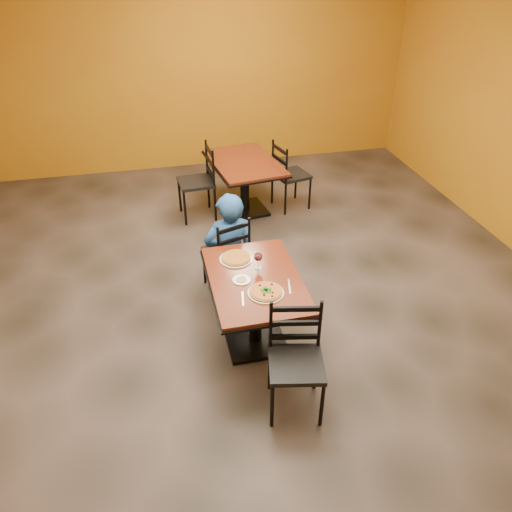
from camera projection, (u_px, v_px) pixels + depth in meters
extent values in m
cube|color=black|center=(245.00, 309.00, 5.19)|extent=(7.00, 8.00, 0.01)
cube|color=#AA7612|center=(190.00, 73.00, 7.63)|extent=(7.00, 0.01, 3.00)
cube|color=maroon|center=(255.00, 280.00, 4.38)|extent=(0.80, 1.20, 0.03)
cube|color=black|center=(255.00, 282.00, 4.39)|extent=(0.83, 1.23, 0.02)
cylinder|color=black|center=(255.00, 311.00, 4.58)|extent=(0.12, 0.12, 0.66)
cube|color=black|center=(255.00, 339.00, 4.77)|extent=(0.55, 0.55, 0.04)
cube|color=maroon|center=(244.00, 162.00, 6.64)|extent=(0.98, 1.34, 0.03)
cube|color=black|center=(244.00, 164.00, 6.65)|extent=(1.02, 1.37, 0.02)
cylinder|color=black|center=(245.00, 187.00, 6.84)|extent=(0.12, 0.12, 0.66)
cube|color=black|center=(245.00, 209.00, 7.03)|extent=(0.64, 0.64, 0.04)
imported|color=#1B5399|center=(229.00, 240.00, 5.30)|extent=(0.58, 0.39, 1.10)
cylinder|color=white|center=(266.00, 293.00, 4.19)|extent=(0.31, 0.31, 0.01)
cylinder|color=maroon|center=(266.00, 291.00, 4.18)|extent=(0.28, 0.28, 0.02)
cylinder|color=white|center=(236.00, 259.00, 4.62)|extent=(0.31, 0.31, 0.01)
cylinder|color=gold|center=(236.00, 258.00, 4.61)|extent=(0.28, 0.28, 0.02)
cylinder|color=white|center=(241.00, 280.00, 4.34)|extent=(0.16, 0.16, 0.01)
cylinder|color=tan|center=(241.00, 279.00, 4.33)|extent=(0.09, 0.09, 0.01)
cube|color=silver|center=(243.00, 299.00, 4.12)|extent=(0.05, 0.19, 0.00)
cube|color=silver|center=(289.00, 286.00, 4.27)|extent=(0.06, 0.21, 0.00)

